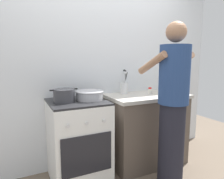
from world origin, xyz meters
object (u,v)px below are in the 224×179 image
utensil_crock (124,87)px  oil_bottle (161,86)px  stove_range (78,141)px  spice_bottle (150,91)px  mixing_bowl (90,95)px  pot (64,96)px  person (172,107)px

utensil_crock → oil_bottle: utensil_crock is taller
stove_range → utensil_crock: utensil_crock is taller
spice_bottle → oil_bottle: bearing=-7.5°
stove_range → mixing_bowl: size_ratio=2.90×
stove_range → mixing_bowl: bearing=0.3°
utensil_crock → oil_bottle: 0.49m
pot → spice_bottle: (1.11, 0.04, -0.03)m
pot → person: 1.11m
pot → utensil_crock: 0.83m
spice_bottle → person: (-0.14, -0.57, -0.08)m
utensil_crock → oil_bottle: bearing=-20.2°
stove_range → person: bearing=-33.3°
pot → mixing_bowl: (0.28, 0.01, -0.01)m
oil_bottle → mixing_bowl: bearing=-179.6°
utensil_crock → pot: bearing=-167.3°
pot → stove_range: bearing=3.1°
spice_bottle → person: bearing=-103.6°
stove_range → spice_bottle: size_ratio=11.08×
mixing_bowl → oil_bottle: size_ratio=1.44×
person → oil_bottle: bearing=61.4°
mixing_bowl → utensil_crock: bearing=18.2°
pot → spice_bottle: pot is taller
stove_range → pot: 0.54m
stove_range → pot: size_ratio=3.18×
oil_bottle → pot: bearing=-179.3°
mixing_bowl → spice_bottle: bearing=1.9°
mixing_bowl → spice_bottle: (0.83, 0.03, -0.01)m
stove_range → oil_bottle: (1.13, 0.01, 0.54)m
utensil_crock → person: (0.16, -0.72, -0.13)m
mixing_bowl → person: size_ratio=0.18×
pot → utensil_crock: utensil_crock is taller
utensil_crock → person: bearing=-77.7°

